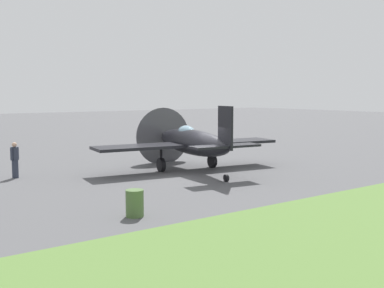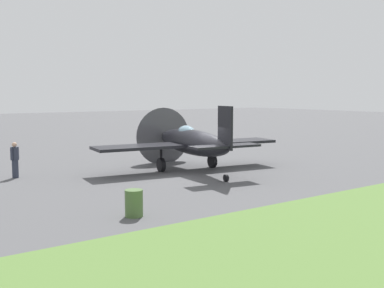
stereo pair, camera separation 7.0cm
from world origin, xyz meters
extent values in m
plane|color=#515154|center=(0.00, 0.00, 0.00)|extent=(160.00, 160.00, 0.00)
ellipsoid|color=black|center=(1.05, 1.95, 1.53)|extent=(2.33, 7.30, 1.31)
cube|color=black|center=(1.11, 2.36, 1.37)|extent=(10.30, 3.24, 0.15)
cube|color=black|center=(0.58, -1.30, 2.48)|extent=(0.27, 1.17, 2.01)
cube|color=black|center=(0.58, -1.30, 1.64)|extent=(3.48, 1.43, 0.11)
cone|color=#B7B24C|center=(1.61, 5.77, 1.53)|extent=(0.78, 0.83, 0.68)
cylinder|color=#4C4C51|center=(1.58, 5.56, 1.53)|extent=(3.35, 0.53, 3.38)
ellipsoid|color=#8CB2C6|center=(1.14, 2.57, 1.99)|extent=(0.95, 1.57, 0.74)
cylinder|color=black|center=(-0.39, 2.69, 0.36)|extent=(0.33, 0.74, 0.72)
cylinder|color=black|center=(-0.39, 2.69, 0.87)|extent=(0.13, 0.13, 1.01)
cylinder|color=black|center=(2.65, 2.25, 0.36)|extent=(0.33, 0.74, 0.72)
cylinder|color=black|center=(2.65, 2.25, 0.87)|extent=(0.13, 0.13, 1.01)
cylinder|color=black|center=(0.57, -1.40, 0.17)|extent=(0.17, 0.35, 0.34)
cylinder|color=#2D3342|center=(-7.02, 5.33, 0.44)|extent=(0.30, 0.30, 0.88)
cylinder|color=#2D3342|center=(-7.02, 5.33, 1.19)|extent=(0.38, 0.38, 0.62)
sphere|color=tan|center=(-7.02, 5.33, 1.61)|extent=(0.23, 0.23, 0.23)
cylinder|color=#2D3342|center=(-6.83, 5.50, 1.19)|extent=(0.11, 0.11, 0.59)
cylinder|color=#2D3342|center=(-7.22, 5.16, 1.19)|extent=(0.11, 0.11, 0.59)
cylinder|color=#476633|center=(-5.91, -4.38, 0.45)|extent=(0.60, 0.60, 0.90)
camera|label=1|loc=(-13.44, -17.90, 4.08)|focal=44.36mm
camera|label=2|loc=(-13.38, -17.94, 4.08)|focal=44.36mm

